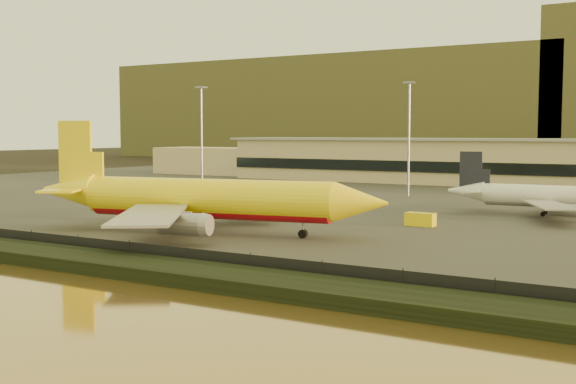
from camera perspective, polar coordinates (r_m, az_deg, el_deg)
name	(u,v)px	position (r m, az deg, el deg)	size (l,w,h in m)	color
ground	(242,251)	(87.94, -3.67, -4.71)	(900.00, 900.00, 0.00)	black
embankment	(146,268)	(74.66, -11.13, -5.94)	(320.00, 7.00, 1.40)	black
tarmac	(472,194)	(174.16, 14.33, -0.13)	(320.00, 220.00, 0.20)	#2D2D2D
perimeter_fence	(172,257)	(77.52, -9.15, -5.07)	(300.00, 0.05, 2.20)	black
terminal_building	(453,162)	(207.21, 12.92, 2.35)	(202.00, 25.00, 12.60)	tan
apron_light_masts	(519,126)	(150.39, 17.77, 5.00)	(152.20, 12.20, 25.40)	slate
distant_hills	(569,101)	(417.69, 21.34, 6.73)	(470.00, 160.00, 70.00)	brown
dhl_cargo_jet	(202,199)	(102.57, -6.82, -0.59)	(53.23, 51.36, 15.97)	yellow
white_narrowbody_jet	(557,197)	(130.91, 20.52, -0.38)	(37.65, 36.73, 10.82)	silver
gse_vehicle_yellow	(420,219)	(111.77, 10.42, -2.14)	(4.46, 2.00, 2.00)	yellow
gse_vehicle_white	(229,209)	(127.97, -4.67, -1.32)	(3.41, 1.54, 1.54)	silver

